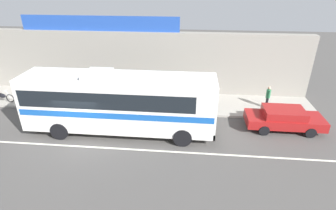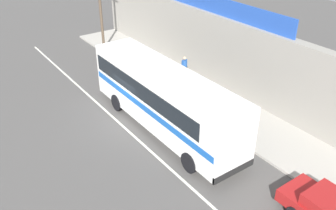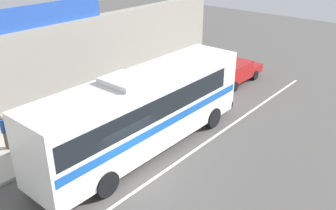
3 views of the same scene
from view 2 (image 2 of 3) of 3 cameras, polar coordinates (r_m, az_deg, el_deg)
The scene contains 11 objects.
ground_plane at distance 21.75m, azimuth -6.04°, elevation -1.94°, with size 70.00×70.00×0.00m, color #4F4C49.
sidewalk_slab at distance 24.30m, azimuth 4.59°, elevation 1.95°, with size 30.00×3.60×0.14m, color #A8A399.
storefront_facade at distance 24.66m, azimuth 8.69°, elevation 8.09°, with size 30.00×0.70×4.80m, color gray.
storefront_billboard at distance 24.32m, azimuth 7.86°, elevation 15.17°, with size 12.08×0.12×1.10m, color #234CAD.
road_center_stripe at distance 21.43m, azimuth -7.88°, elevation -2.58°, with size 30.00×0.14×0.01m, color silver.
intercity_bus at distance 19.67m, azimuth -0.78°, elevation 1.52°, with size 11.09×2.60×3.78m.
utility_pole at distance 30.69m, azimuth -10.59°, elevation 15.05°, with size 1.60×0.22×7.10m.
motorcycle_green at distance 24.41m, azimuth 0.91°, elevation 3.49°, with size 1.89×0.56×0.94m.
motorcycle_black at distance 29.25m, azimuth -6.94°, elevation 7.87°, with size 1.90×0.56×0.94m.
motorcycle_blue at distance 26.66m, azimuth -2.96°, elevation 5.82°, with size 1.86×0.56×0.94m.
pedestrian_far_right at distance 25.49m, azimuth 2.56°, elevation 6.09°, with size 0.30×0.48×1.73m.
Camera 2 is at (16.28, -8.85, 11.39)m, focal length 38.87 mm.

